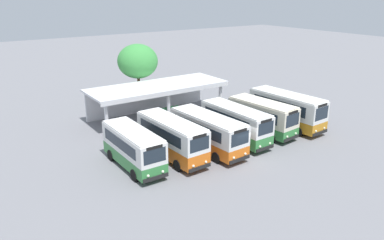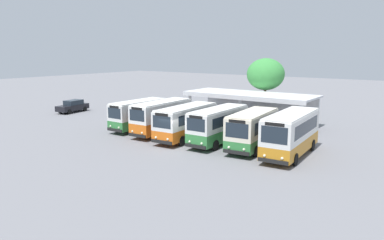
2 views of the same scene
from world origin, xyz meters
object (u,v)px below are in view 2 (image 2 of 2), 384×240
object	(u,v)px
city_bus_fourth_amber	(218,124)
waiting_chair_end_by_column	(243,118)
city_bus_nearest_orange	(139,114)
waiting_chair_fourth_seat	(257,120)
city_bus_far_end_green	(291,132)
city_bus_fifth_blue	(253,129)
waiting_chair_middle_seat	(252,119)
city_bus_middle_cream	(186,121)
parked_car_flank	(73,106)
city_bus_second_in_row	(162,116)
waiting_chair_fifth_seat	(261,120)
waiting_chair_second_from_end	(247,119)
waiting_chair_far_end_seat	(266,121)

from	to	relation	value
city_bus_fourth_amber	waiting_chair_end_by_column	bearing A→B (deg)	105.83
city_bus_nearest_orange	waiting_chair_fourth_seat	distance (m)	13.08
city_bus_fourth_amber	waiting_chair_fourth_seat	xyz separation A→B (m)	(-1.10, 9.92, -1.21)
city_bus_nearest_orange	city_bus_fourth_amber	size ratio (longest dim) A/B	0.92
city_bus_nearest_orange	city_bus_far_end_green	size ratio (longest dim) A/B	0.85
city_bus_fifth_blue	waiting_chair_middle_seat	bearing A→B (deg)	116.81
city_bus_nearest_orange	waiting_chair_middle_seat	xyz separation A→B (m)	(8.18, 9.55, -1.15)
city_bus_middle_cream	city_bus_fourth_amber	size ratio (longest dim) A/B	1.05
parked_car_flank	city_bus_second_in_row	bearing A→B (deg)	-9.57
city_bus_second_in_row	waiting_chair_middle_seat	world-z (taller)	city_bus_second_in_row
parked_car_flank	waiting_chair_fifth_seat	bearing A→B (deg)	15.61
city_bus_nearest_orange	waiting_chair_second_from_end	bearing A→B (deg)	51.71
city_bus_second_in_row	city_bus_middle_cream	bearing A→B (deg)	-6.88
city_bus_far_end_green	waiting_chair_end_by_column	bearing A→B (deg)	133.69
waiting_chair_end_by_column	waiting_chair_middle_seat	world-z (taller)	same
waiting_chair_middle_seat	waiting_chair_fifth_seat	size ratio (longest dim) A/B	1.00
city_bus_second_in_row	waiting_chair_middle_seat	xyz separation A→B (m)	(4.90, 9.73, -1.26)
parked_car_flank	city_bus_far_end_green	bearing A→B (deg)	-5.63
waiting_chair_second_from_end	city_bus_far_end_green	bearing A→B (deg)	-48.26
waiting_chair_end_by_column	waiting_chair_fourth_seat	bearing A→B (deg)	2.58
waiting_chair_second_from_end	city_bus_middle_cream	bearing A→B (deg)	-95.89
city_bus_second_in_row	waiting_chair_fifth_seat	bearing A→B (deg)	58.45
city_bus_nearest_orange	waiting_chair_fifth_seat	xyz separation A→B (m)	(9.31, 9.64, -1.15)
city_bus_nearest_orange	waiting_chair_fourth_seat	world-z (taller)	city_bus_nearest_orange
waiting_chair_fifth_seat	waiting_chair_far_end_seat	bearing A→B (deg)	-5.92
waiting_chair_end_by_column	waiting_chair_middle_seat	distance (m)	1.13
waiting_chair_middle_seat	city_bus_middle_cream	bearing A→B (deg)	-99.08
city_bus_nearest_orange	waiting_chair_end_by_column	world-z (taller)	city_bus_nearest_orange
city_bus_middle_cream	waiting_chair_fourth_seat	world-z (taller)	city_bus_middle_cream
waiting_chair_end_by_column	waiting_chair_far_end_seat	distance (m)	2.82
city_bus_far_end_green	waiting_chair_middle_seat	size ratio (longest dim) A/B	9.34
city_bus_middle_cream	city_bus_fourth_amber	world-z (taller)	city_bus_fourth_amber
parked_car_flank	waiting_chair_end_by_column	distance (m)	22.92
city_bus_fifth_blue	waiting_chair_fourth_seat	xyz separation A→B (m)	(-4.38, 9.89, -1.21)
city_bus_fifth_blue	city_bus_far_end_green	world-z (taller)	city_bus_far_end_green
city_bus_nearest_orange	waiting_chair_fifth_seat	distance (m)	13.45
city_bus_second_in_row	city_bus_far_end_green	distance (m)	13.12
city_bus_nearest_orange	city_bus_second_in_row	distance (m)	3.29
city_bus_middle_cream	parked_car_flank	world-z (taller)	city_bus_middle_cream
city_bus_fifth_blue	waiting_chair_second_from_end	size ratio (longest dim) A/B	8.12
city_bus_second_in_row	waiting_chair_middle_seat	distance (m)	10.97
city_bus_second_in_row	parked_car_flank	bearing A→B (deg)	170.43
city_bus_nearest_orange	parked_car_flank	xyz separation A→B (m)	(-14.87, 2.88, -0.85)
waiting_chair_fourth_seat	waiting_chair_fifth_seat	xyz separation A→B (m)	(0.56, -0.02, 0.00)
city_bus_middle_cream	city_bus_far_end_green	xyz separation A→B (m)	(9.84, 0.37, 0.14)
waiting_chair_fifth_seat	waiting_chair_end_by_column	bearing A→B (deg)	-178.65
city_bus_middle_cream	waiting_chair_middle_seat	distance (m)	10.32
city_bus_far_end_green	waiting_chair_far_end_seat	xyz separation A→B (m)	(-6.53, 9.78, -1.33)
city_bus_second_in_row	city_bus_far_end_green	world-z (taller)	city_bus_far_end_green
city_bus_nearest_orange	city_bus_far_end_green	bearing A→B (deg)	-0.70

